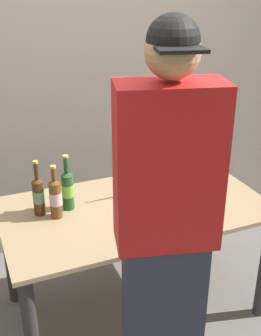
{
  "coord_description": "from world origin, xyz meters",
  "views": [
    {
      "loc": [
        -0.86,
        -2.01,
        1.99
      ],
      "look_at": [
        -0.03,
        0.0,
        0.99
      ],
      "focal_mm": 46.2,
      "sensor_mm": 36.0,
      "label": 1
    }
  ],
  "objects_px": {
    "laptop": "(149,194)",
    "coffee_mug": "(207,180)",
    "person_figure": "(165,245)",
    "beer_bottle_dark": "(68,189)",
    "beer_bottle_amber": "(56,197)",
    "beer_bottle_brown": "(39,195)"
  },
  "relations": [
    {
      "from": "laptop",
      "to": "coffee_mug",
      "type": "xyz_separation_m",
      "value": [
        0.41,
        0.03,
        -0.0
      ]
    },
    {
      "from": "laptop",
      "to": "coffee_mug",
      "type": "distance_m",
      "value": 0.42
    },
    {
      "from": "laptop",
      "to": "beer_bottle_brown",
      "type": "distance_m",
      "value": 0.64
    },
    {
      "from": "beer_bottle_brown",
      "to": "laptop",
      "type": "bearing_deg",
      "value": -8.1
    },
    {
      "from": "laptop",
      "to": "person_figure",
      "type": "relative_size",
      "value": 0.17
    },
    {
      "from": "beer_bottle_dark",
      "to": "beer_bottle_brown",
      "type": "distance_m",
      "value": 0.17
    },
    {
      "from": "beer_bottle_dark",
      "to": "beer_bottle_amber",
      "type": "xyz_separation_m",
      "value": [
        -0.09,
        -0.07,
        -0.0
      ]
    },
    {
      "from": "beer_bottle_dark",
      "to": "person_figure",
      "type": "relative_size",
      "value": 0.18
    },
    {
      "from": "laptop",
      "to": "person_figure",
      "type": "bearing_deg",
      "value": -110.03
    },
    {
      "from": "beer_bottle_dark",
      "to": "beer_bottle_amber",
      "type": "distance_m",
      "value": 0.11
    },
    {
      "from": "laptop",
      "to": "beer_bottle_dark",
      "type": "relative_size",
      "value": 0.94
    },
    {
      "from": "laptop",
      "to": "beer_bottle_dark",
      "type": "distance_m",
      "value": 0.48
    },
    {
      "from": "person_figure",
      "to": "laptop",
      "type": "bearing_deg",
      "value": 69.97
    },
    {
      "from": "person_figure",
      "to": "coffee_mug",
      "type": "height_order",
      "value": "person_figure"
    },
    {
      "from": "beer_bottle_amber",
      "to": "person_figure",
      "type": "xyz_separation_m",
      "value": [
        0.28,
        -0.75,
        0.09
      ]
    },
    {
      "from": "laptop",
      "to": "beer_bottle_amber",
      "type": "relative_size",
      "value": 1.0
    },
    {
      "from": "beer_bottle_dark",
      "to": "coffee_mug",
      "type": "distance_m",
      "value": 0.89
    },
    {
      "from": "beer_bottle_dark",
      "to": "beer_bottle_amber",
      "type": "height_order",
      "value": "beer_bottle_dark"
    },
    {
      "from": "beer_bottle_brown",
      "to": "person_figure",
      "type": "xyz_separation_m",
      "value": [
        0.36,
        -0.82,
        0.1
      ]
    },
    {
      "from": "beer_bottle_dark",
      "to": "person_figure",
      "type": "xyz_separation_m",
      "value": [
        0.2,
        -0.82,
        0.09
      ]
    },
    {
      "from": "beer_bottle_dark",
      "to": "coffee_mug",
      "type": "height_order",
      "value": "beer_bottle_dark"
    },
    {
      "from": "laptop",
      "to": "coffee_mug",
      "type": "bearing_deg",
      "value": 3.58
    }
  ]
}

